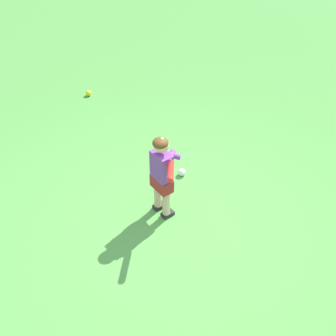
{
  "coord_description": "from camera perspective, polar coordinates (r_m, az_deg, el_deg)",
  "views": [
    {
      "loc": [
        0.66,
        -3.16,
        3.49
      ],
      "look_at": [
        -0.25,
        0.53,
        0.45
      ],
      "focal_mm": 43.55,
      "sensor_mm": 36.0,
      "label": 1
    }
  ],
  "objects": [
    {
      "name": "play_ball_near_batter",
      "position": [
        7.41,
        -11.08,
        10.25
      ],
      "size": [
        0.1,
        0.1,
        0.1
      ],
      "primitive_type": "sphere",
      "color": "yellow",
      "rests_on": "ground"
    },
    {
      "name": "child_batter",
      "position": [
        4.51,
        -0.78,
        -0.4
      ],
      "size": [
        0.38,
        0.63,
        1.08
      ],
      "color": "#232328",
      "rests_on": "ground"
    },
    {
      "name": "ground_plane",
      "position": [
        4.75,
        1.42,
        -8.62
      ],
      "size": [
        40.0,
        40.0,
        0.0
      ],
      "primitive_type": "plane",
      "color": "#519942"
    },
    {
      "name": "play_ball_midfield",
      "position": [
        5.44,
        1.94,
        -0.59
      ],
      "size": [
        0.1,
        0.1,
        0.1
      ],
      "primitive_type": "sphere",
      "color": "white",
      "rests_on": "ground"
    }
  ]
}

